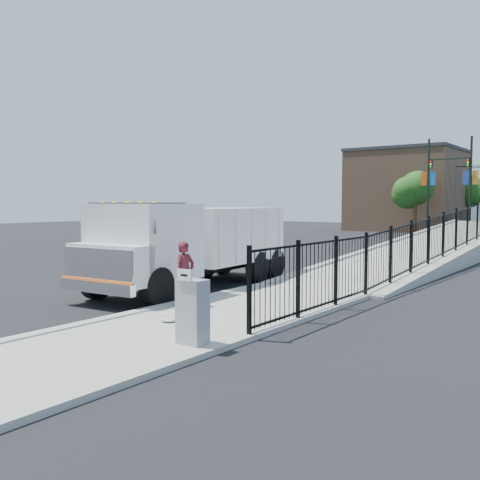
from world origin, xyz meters
The scene contains 16 objects.
ground centered at (0.00, 0.00, 0.00)m, with size 120.00×120.00×0.00m, color black.
sidewalk centered at (1.93, -2.00, 0.06)m, with size 3.55×12.00×0.12m, color #9E998E.
curb centered at (0.00, -2.00, 0.08)m, with size 0.30×12.00×0.16m, color #ADAAA3.
ramp centered at (2.12, 16.00, 0.00)m, with size 3.95×24.00×1.70m, color #9E998E.
iron_fence centered at (3.55, 12.00, 0.90)m, with size 0.10×28.00×1.80m, color black.
truck centered at (-1.84, 2.15, 1.62)m, with size 3.29×8.57×2.88m.
worker centered at (0.40, -0.49, 0.98)m, with size 0.62×0.41×1.71m, color #581921.
utility_cabinet centered at (3.10, -3.25, 0.75)m, with size 0.55×0.40×1.25m, color gray.
arrow_sign centered at (3.10, -3.47, 1.48)m, with size 0.35×0.04×0.22m, color white.
debris centered at (1.39, -2.13, 0.17)m, with size 0.39×0.39×0.10m, color silver.
light_pole_0 centered at (-3.29, 33.22, 4.36)m, with size 3.78×0.22×8.00m.
light_pole_1 centered at (-0.68, 33.28, 4.36)m, with size 3.77×0.22×8.00m.
light_pole_2 centered at (-4.22, 43.17, 4.36)m, with size 3.77×0.22×8.00m.
tree_0 centered at (-5.66, 36.39, 3.97)m, with size 3.06×3.06×5.53m.
tree_2 centered at (-4.25, 48.85, 3.97)m, with size 3.15×3.15×5.58m.
building centered at (-9.00, 44.00, 4.00)m, with size 10.00×10.00×8.00m, color #8C664C.
Camera 1 is at (9.86, -10.91, 2.84)m, focal length 40.00 mm.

